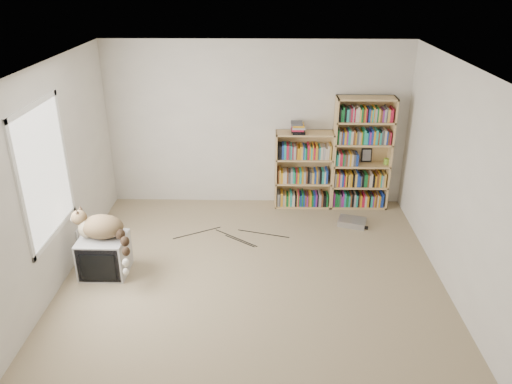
{
  "coord_description": "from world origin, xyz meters",
  "views": [
    {
      "loc": [
        0.15,
        -4.73,
        3.42
      ],
      "look_at": [
        0.02,
        1.0,
        0.83
      ],
      "focal_mm": 35.0,
      "sensor_mm": 36.0,
      "label": 1
    }
  ],
  "objects_px": {
    "crt_tv": "(104,255)",
    "cat": "(105,232)",
    "bookcase_short": "(303,173)",
    "dvd_player": "(352,222)",
    "bookcase_tall": "(361,156)"
  },
  "relations": [
    {
      "from": "bookcase_short",
      "to": "dvd_player",
      "type": "bearing_deg",
      "value": -43.97
    },
    {
      "from": "crt_tv",
      "to": "cat",
      "type": "bearing_deg",
      "value": -26.54
    },
    {
      "from": "crt_tv",
      "to": "bookcase_tall",
      "type": "relative_size",
      "value": 0.32
    },
    {
      "from": "cat",
      "to": "bookcase_short",
      "type": "height_order",
      "value": "bookcase_short"
    },
    {
      "from": "crt_tv",
      "to": "cat",
      "type": "height_order",
      "value": "cat"
    },
    {
      "from": "crt_tv",
      "to": "bookcase_short",
      "type": "relative_size",
      "value": 0.46
    },
    {
      "from": "bookcase_short",
      "to": "dvd_player",
      "type": "height_order",
      "value": "bookcase_short"
    },
    {
      "from": "crt_tv",
      "to": "dvd_player",
      "type": "bearing_deg",
      "value": 22.3
    },
    {
      "from": "crt_tv",
      "to": "bookcase_tall",
      "type": "bearing_deg",
      "value": 30.3
    },
    {
      "from": "bookcase_tall",
      "to": "dvd_player",
      "type": "xyz_separation_m",
      "value": [
        -0.18,
        -0.66,
        -0.78
      ]
    },
    {
      "from": "crt_tv",
      "to": "dvd_player",
      "type": "relative_size",
      "value": 1.43
    },
    {
      "from": "crt_tv",
      "to": "bookcase_tall",
      "type": "distance_m",
      "value": 3.95
    },
    {
      "from": "cat",
      "to": "dvd_player",
      "type": "height_order",
      "value": "cat"
    },
    {
      "from": "crt_tv",
      "to": "bookcase_tall",
      "type": "height_order",
      "value": "bookcase_tall"
    },
    {
      "from": "bookcase_tall",
      "to": "crt_tv",
      "type": "bearing_deg",
      "value": -150.01
    }
  ]
}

